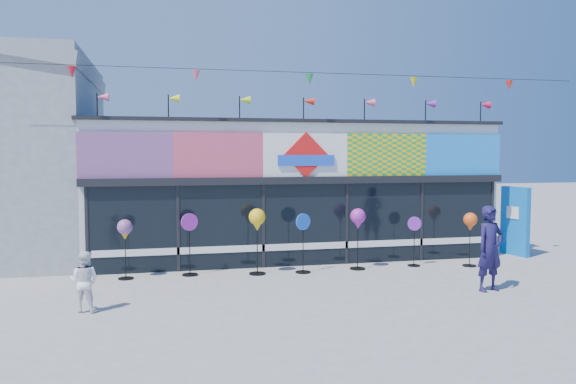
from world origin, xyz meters
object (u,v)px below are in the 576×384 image
object	(u,v)px
spinner_2	(257,222)
spinner_5	(414,240)
blue_sign	(515,221)
child	(84,281)
spinner_3	(303,241)
spinner_1	(190,243)
spinner_6	(470,223)
adult_man	(490,249)
spinner_0	(125,231)
spinner_4	(358,221)

from	to	relation	value
spinner_2	spinner_5	world-z (taller)	spinner_2
blue_sign	child	xyz separation A→B (m)	(-12.14, -3.63, -0.45)
spinner_3	spinner_5	xyz separation A→B (m)	(3.24, 0.17, -0.10)
spinner_1	spinner_6	distance (m)	7.70
spinner_6	adult_man	xyz separation A→B (m)	(-1.05, -2.63, -0.22)
child	blue_sign	bearing A→B (deg)	-144.88
blue_sign	spinner_6	distance (m)	2.59
spinner_0	adult_man	xyz separation A→B (m)	(8.21, -3.07, -0.23)
spinner_0	child	size ratio (longest dim) A/B	1.23
spinner_5	spinner_0	bearing A→B (deg)	179.42
spinner_1	spinner_0	bearing A→B (deg)	-176.99
spinner_1	spinner_4	world-z (taller)	spinner_4
spinner_3	spinner_2	bearing A→B (deg)	176.22
blue_sign	spinner_5	distance (m)	3.88
spinner_3	child	size ratio (longest dim) A/B	1.29
spinner_0	spinner_2	world-z (taller)	spinner_2
spinner_2	blue_sign	bearing A→B (deg)	6.78
spinner_2	child	size ratio (longest dim) A/B	1.41
blue_sign	spinner_1	size ratio (longest dim) A/B	1.31
spinner_1	spinner_5	bearing A→B (deg)	-1.51
spinner_2	spinner_6	bearing A→B (deg)	-2.55
spinner_3	child	bearing A→B (deg)	-153.38
blue_sign	spinner_4	xyz separation A→B (m)	(-5.45, -0.95, 0.27)
spinner_1	child	world-z (taller)	spinner_1
spinner_0	child	bearing A→B (deg)	-102.21
spinner_2	adult_man	bearing A→B (deg)	-30.56
spinner_2	adult_man	world-z (taller)	adult_man
blue_sign	spinner_5	xyz separation A→B (m)	(-3.77, -0.88, -0.33)
spinner_0	spinner_3	world-z (taller)	spinner_3
spinner_0	spinner_3	xyz separation A→B (m)	(4.52, -0.25, -0.37)
blue_sign	spinner_1	distance (m)	9.96
blue_sign	spinner_3	distance (m)	7.09
spinner_4	adult_man	world-z (taller)	adult_man
spinner_1	blue_sign	bearing A→B (deg)	4.15
spinner_1	spinner_5	world-z (taller)	spinner_1
spinner_2	adult_man	xyz separation A→B (m)	(4.90, -2.90, -0.40)
spinner_4	adult_man	bearing A→B (deg)	-53.88
spinner_0	adult_man	size ratio (longest dim) A/B	0.77
spinner_0	spinner_1	distance (m)	1.63
spinner_2	child	bearing A→B (deg)	-145.94
spinner_4	spinner_2	bearing A→B (deg)	-179.33
blue_sign	spinner_5	size ratio (longest dim) A/B	1.52
adult_man	spinner_1	bearing A→B (deg)	140.92
spinner_4	spinner_6	distance (m)	3.20
spinner_3	child	world-z (taller)	spinner_3
blue_sign	spinner_6	xyz separation A→B (m)	(-2.26, -1.24, 0.14)
child	spinner_2	bearing A→B (deg)	-127.46
spinner_0	spinner_1	world-z (taller)	spinner_1
spinner_0	adult_man	world-z (taller)	adult_man
spinner_4	adult_man	size ratio (longest dim) A/B	0.85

